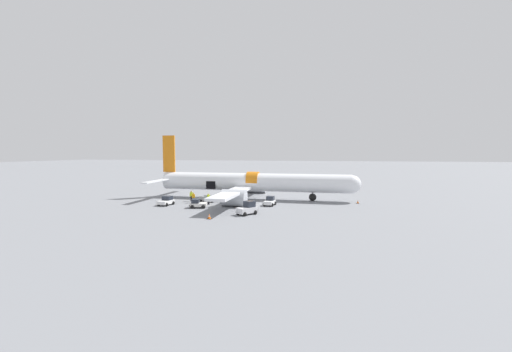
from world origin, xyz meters
name	(u,v)px	position (x,y,z in m)	size (l,w,h in m)	color
ground_plane	(255,204)	(0.00, 0.00, 0.00)	(500.00, 500.00, 0.00)	slate
airplane	(250,183)	(-1.97, 4.95, 2.80)	(36.72, 32.21, 11.35)	white
baggage_tug_lead	(270,202)	(2.68, -1.12, 0.59)	(1.95, 2.60, 1.41)	white
baggage_tug_mid	(166,201)	(-13.20, -4.30, 0.60)	(2.21, 2.84, 1.39)	white
baggage_tug_rear	(248,209)	(1.00, -8.68, 0.74)	(2.72, 3.05, 1.77)	silver
baggage_tug_spare	(198,204)	(-7.47, -5.42, 0.57)	(2.77, 2.41, 1.32)	silver
baggage_cart_loading	(209,199)	(-7.90, 0.51, 0.47)	(3.96, 2.35, 0.98)	#999BA0
ground_crew_loader_a	(191,196)	(-10.99, 0.16, 0.94)	(0.56, 0.57, 1.78)	black
ground_crew_loader_b	(208,199)	(-6.97, -2.33, 0.95)	(0.55, 0.62, 1.81)	black
ground_crew_driver	(193,197)	(-10.00, -1.23, 0.89)	(0.59, 0.41, 1.70)	#1E2338
ground_crew_supervisor	(232,196)	(-4.26, 1.52, 0.93)	(0.56, 0.56, 1.76)	#2D2D33
safety_cone_nose	(358,202)	(16.23, 3.89, 0.28)	(0.45, 0.45, 0.60)	black
safety_cone_engine_left	(209,216)	(-2.94, -12.47, 0.31)	(0.60, 0.60, 0.66)	black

